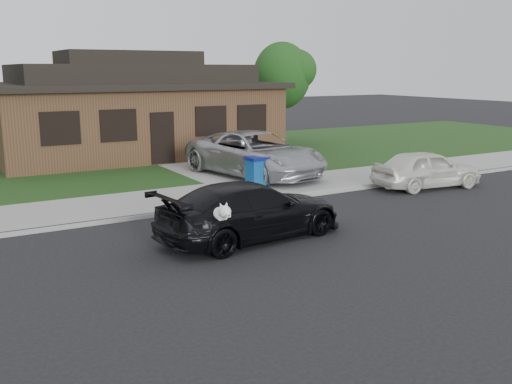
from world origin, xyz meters
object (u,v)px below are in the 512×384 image
white_compact (427,169)px  recycling_bin (257,172)px  sedan (251,211)px  minivan (255,154)px

white_compact → recycling_bin: (-5.33, 2.34, -0.00)m
white_compact → recycling_bin: size_ratio=3.66×
white_compact → sedan: bearing=112.5°
minivan → recycling_bin: minivan is taller
sedan → minivan: minivan is taller
sedan → white_compact: sedan is taller
minivan → white_compact: size_ratio=1.52×
sedan → recycling_bin: sedan is taller
sedan → recycling_bin: bearing=-38.5°
recycling_bin → white_compact: bearing=-24.7°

